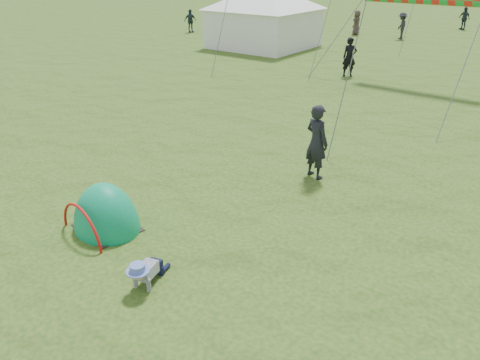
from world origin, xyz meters
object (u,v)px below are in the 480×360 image
Objects in this scene: crawling_toddler at (145,271)px; popup_tent at (108,228)px; standing_adult at (317,142)px; event_marquee at (264,14)px.

crawling_toddler is 2.14m from popup_tent.
event_marquee reaches higher than standing_adult.
standing_adult is (0.00, 5.46, 0.65)m from crawling_toddler.
standing_adult reaches higher than popup_tent.
popup_tent is 21.74m from event_marquee.
event_marquee is (-12.03, 19.91, 1.65)m from crawling_toddler.
popup_tent is 5.23m from standing_adult.
event_marquee is at bearing 124.46° from popup_tent.
crawling_toddler is 5.50m from standing_adult.
popup_tent is 0.35× the size of event_marquee.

